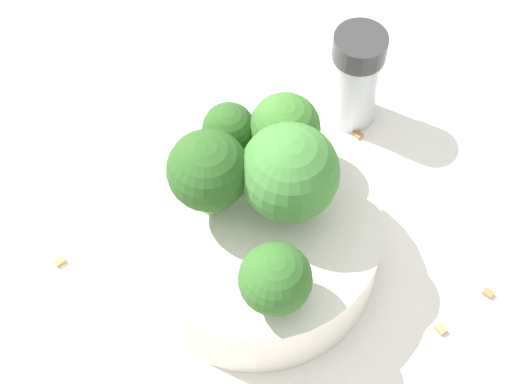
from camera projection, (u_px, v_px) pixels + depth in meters
name	position (u px, v px, depth m)	size (l,w,h in m)	color
ground_plane	(256.00, 261.00, 0.57)	(3.00, 3.00, 0.00)	silver
bowl	(256.00, 242.00, 0.55)	(0.16, 0.16, 0.05)	silver
broccoli_floret_0	(208.00, 171.00, 0.50)	(0.05, 0.05, 0.06)	#8EB770
broccoli_floret_1	(289.00, 173.00, 0.50)	(0.06, 0.06, 0.07)	#84AD66
broccoli_floret_2	(280.00, 279.00, 0.48)	(0.04, 0.04, 0.05)	#8EB770
broccoli_floret_3	(229.00, 131.00, 0.52)	(0.03, 0.03, 0.05)	#84AD66
broccoli_floret_4	(285.00, 130.00, 0.52)	(0.04, 0.04, 0.06)	#7A9E5B
pepper_shaker	(356.00, 77.00, 0.60)	(0.04, 0.04, 0.08)	#B2B7BC
almond_crumb_0	(358.00, 133.00, 0.62)	(0.01, 0.00, 0.01)	olive
almond_crumb_1	(489.00, 292.00, 0.55)	(0.01, 0.00, 0.01)	olive
almond_crumb_2	(441.00, 328.00, 0.54)	(0.01, 0.00, 0.01)	#AD7F4C
almond_crumb_3	(59.00, 260.00, 0.56)	(0.01, 0.01, 0.01)	#AD7F4C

